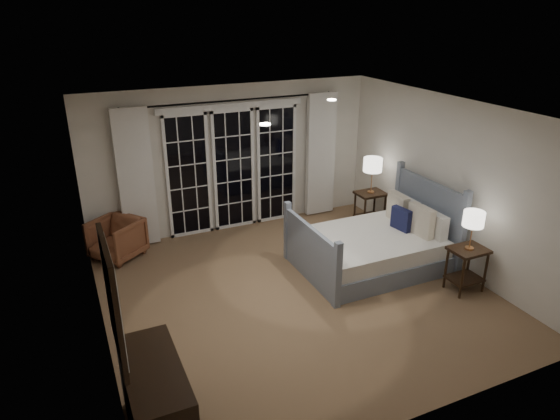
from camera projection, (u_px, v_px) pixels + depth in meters
name	position (u px, v px, depth m)	size (l,w,h in m)	color
floor	(296.00, 293.00, 6.89)	(5.00, 5.00, 0.00)	olive
ceiling	(298.00, 112.00, 5.94)	(5.00, 5.00, 0.00)	silver
wall_left	(92.00, 245.00, 5.46)	(0.02, 5.00, 2.50)	beige
wall_right	(449.00, 183.00, 7.37)	(0.02, 5.00, 2.50)	beige
wall_back	(233.00, 158.00, 8.52)	(5.00, 0.02, 2.50)	beige
wall_front	(425.00, 309.00, 4.31)	(5.00, 0.02, 2.50)	beige
french_doors	(234.00, 168.00, 8.54)	(2.50, 0.04, 2.20)	black
curtain_rod	(232.00, 100.00, 8.05)	(0.03, 0.03, 3.50)	black
curtain_left	(136.00, 179.00, 7.83)	(0.55, 0.10, 2.25)	silver
curtain_right	(321.00, 155.00, 9.08)	(0.55, 0.10, 2.25)	silver
downlight_a	(332.00, 100.00, 6.75)	(0.12, 0.12, 0.01)	white
downlight_b	(265.00, 124.00, 5.37)	(0.12, 0.12, 0.01)	white
bed	(374.00, 246.00, 7.50)	(2.10, 1.50, 1.22)	slate
nightstand_left	(467.00, 263.00, 6.81)	(0.49, 0.39, 0.63)	black
nightstand_right	(370.00, 204.00, 8.80)	(0.49, 0.40, 0.64)	black
lamp_left	(474.00, 219.00, 6.56)	(0.28, 0.28, 0.54)	tan
lamp_right	(373.00, 165.00, 8.53)	(0.32, 0.32, 0.62)	tan
armchair	(117.00, 239.00, 7.74)	(0.68, 0.70, 0.64)	brown
dresser	(157.00, 405.00, 4.41)	(0.49, 1.16, 0.82)	black
mirror	(113.00, 301.00, 3.88)	(0.05, 0.85, 1.00)	black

